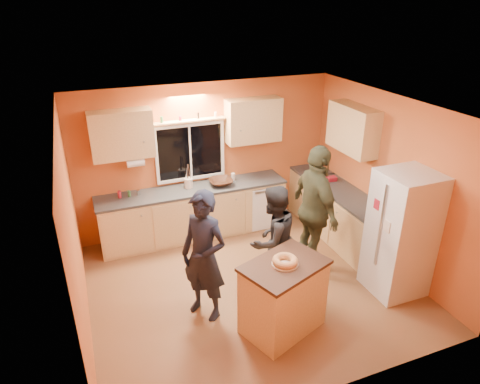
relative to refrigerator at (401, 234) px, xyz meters
name	(u,v)px	position (x,y,z in m)	size (l,w,h in m)	color
ground	(251,285)	(-1.89, 0.80, -0.90)	(4.50, 4.50, 0.00)	brown
room_shell	(248,172)	(-1.77, 1.21, 0.72)	(4.54, 4.04, 2.61)	#CC6534
back_counter	(214,208)	(-1.88, 2.50, -0.45)	(4.23, 0.62, 0.90)	tan
right_counter	(347,220)	(0.06, 1.30, -0.45)	(0.62, 1.84, 0.90)	tan
refrigerator	(401,234)	(0.00, 0.00, 0.00)	(0.72, 0.70, 1.80)	silver
island	(283,296)	(-1.86, -0.15, -0.41)	(1.18, 0.99, 0.97)	tan
bundt_pastry	(285,261)	(-1.86, -0.15, 0.11)	(0.31, 0.31, 0.09)	#AF7648
person_left	(204,257)	(-2.67, 0.47, -0.01)	(0.65, 0.42, 1.77)	black
person_center	(273,240)	(-1.63, 0.65, -0.10)	(0.78, 0.61, 1.60)	black
person_right	(315,210)	(-0.82, 0.91, 0.09)	(1.16, 0.48, 1.98)	#313521
mixing_bowl	(221,182)	(-1.75, 2.48, 0.05)	(0.41, 0.41, 0.10)	black
utensil_crock	(188,183)	(-2.30, 2.56, 0.09)	(0.14, 0.14, 0.17)	beige
potted_plant	(384,208)	(0.09, 0.50, 0.14)	(0.26, 0.22, 0.29)	gray
red_box	(332,179)	(0.12, 1.93, 0.04)	(0.16, 0.12, 0.07)	maroon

